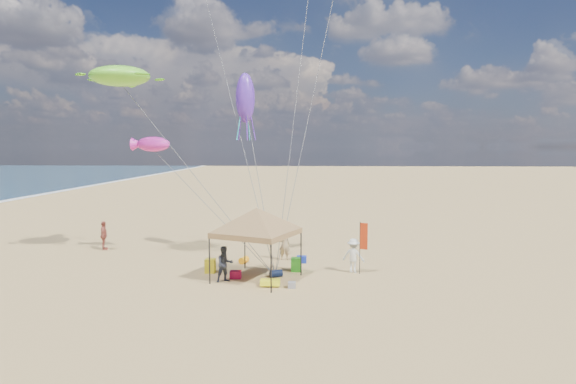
# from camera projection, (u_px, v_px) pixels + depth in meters

# --- Properties ---
(ground) EXTENTS (280.00, 280.00, 0.00)m
(ground) POSITION_uv_depth(u_px,v_px,m) (285.00, 280.00, 23.41)
(ground) COLOR tan
(ground) RESTS_ON ground
(canopy_tent) EXTENTS (6.05, 6.05, 4.04)m
(canopy_tent) POSITION_uv_depth(u_px,v_px,m) (256.00, 211.00, 23.27)
(canopy_tent) COLOR black
(canopy_tent) RESTS_ON ground
(feather_flag) EXTENTS (0.39, 0.16, 2.67)m
(feather_flag) POSITION_uv_depth(u_px,v_px,m) (363.00, 239.00, 24.37)
(feather_flag) COLOR black
(feather_flag) RESTS_ON ground
(cooler_red) EXTENTS (0.54, 0.38, 0.38)m
(cooler_red) POSITION_uv_depth(u_px,v_px,m) (236.00, 275.00, 23.75)
(cooler_red) COLOR #BE0F36
(cooler_red) RESTS_ON ground
(cooler_blue) EXTENTS (0.54, 0.38, 0.38)m
(cooler_blue) POSITION_uv_depth(u_px,v_px,m) (302.00, 259.00, 26.97)
(cooler_blue) COLOR #13289F
(cooler_blue) RESTS_ON ground
(bag_navy) EXTENTS (0.69, 0.54, 0.36)m
(bag_navy) POSITION_uv_depth(u_px,v_px,m) (276.00, 274.00, 23.98)
(bag_navy) COLOR black
(bag_navy) RESTS_ON ground
(bag_orange) EXTENTS (0.54, 0.69, 0.36)m
(bag_orange) POSITION_uv_depth(u_px,v_px,m) (244.00, 260.00, 26.85)
(bag_orange) COLOR orange
(bag_orange) RESTS_ON ground
(chair_green) EXTENTS (0.50, 0.50, 0.70)m
(chair_green) POSITION_uv_depth(u_px,v_px,m) (296.00, 265.00, 25.10)
(chair_green) COLOR #268317
(chair_green) RESTS_ON ground
(chair_yellow) EXTENTS (0.50, 0.50, 0.70)m
(chair_yellow) POSITION_uv_depth(u_px,v_px,m) (210.00, 266.00, 24.85)
(chair_yellow) COLOR yellow
(chair_yellow) RESTS_ON ground
(crate_grey) EXTENTS (0.34, 0.30, 0.28)m
(crate_grey) POSITION_uv_depth(u_px,v_px,m) (292.00, 285.00, 22.13)
(crate_grey) COLOR gray
(crate_grey) RESTS_ON ground
(beach_cart) EXTENTS (0.90, 0.50, 0.24)m
(beach_cart) POSITION_uv_depth(u_px,v_px,m) (270.00, 282.00, 22.35)
(beach_cart) COLOR #F8FF1C
(beach_cart) RESTS_ON ground
(person_near_a) EXTENTS (0.65, 0.44, 1.74)m
(person_near_a) POSITION_uv_depth(u_px,v_px,m) (284.00, 245.00, 27.57)
(person_near_a) COLOR tan
(person_near_a) RESTS_ON ground
(person_near_b) EXTENTS (1.05, 0.99, 1.72)m
(person_near_b) POSITION_uv_depth(u_px,v_px,m) (225.00, 264.00, 23.09)
(person_near_b) COLOR #323744
(person_near_b) RESTS_ON ground
(person_near_c) EXTENTS (1.29, 1.00, 1.76)m
(person_near_c) POSITION_uv_depth(u_px,v_px,m) (353.00, 256.00, 24.78)
(person_near_c) COLOR white
(person_near_c) RESTS_ON ground
(person_far_a) EXTENTS (0.75, 1.14, 1.80)m
(person_far_a) POSITION_uv_depth(u_px,v_px,m) (104.00, 236.00, 30.29)
(person_far_a) COLOR #A24D3E
(person_far_a) RESTS_ON ground
(turtle_kite) EXTENTS (3.67, 3.08, 1.12)m
(turtle_kite) POSITION_uv_depth(u_px,v_px,m) (119.00, 76.00, 26.93)
(turtle_kite) COLOR #6AD92C
(turtle_kite) RESTS_ON ground
(fish_kite) EXTENTS (2.17, 1.63, 0.87)m
(fish_kite) POSITION_uv_depth(u_px,v_px,m) (153.00, 144.00, 28.18)
(fish_kite) COLOR #EC2BBE
(fish_kite) RESTS_ON ground
(squid_kite) EXTENTS (1.32, 1.32, 2.83)m
(squid_kite) POSITION_uv_depth(u_px,v_px,m) (245.00, 98.00, 27.74)
(squid_kite) COLOR #5A2BB8
(squid_kite) RESTS_ON ground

